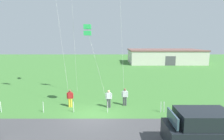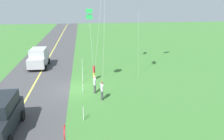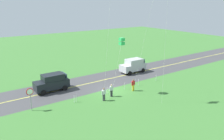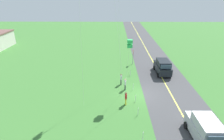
% 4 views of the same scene
% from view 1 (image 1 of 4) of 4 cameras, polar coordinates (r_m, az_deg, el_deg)
% --- Properties ---
extents(ground_plane, '(120.00, 120.00, 0.10)m').
position_cam_1_polar(ground_plane, '(14.48, -6.24, -14.65)').
color(ground_plane, '#3D7533').
extents(car_suv_foreground, '(4.40, 2.12, 2.24)m').
position_cam_1_polar(car_suv_foreground, '(11.12, 27.85, -16.77)').
color(car_suv_foreground, black).
rests_on(car_suv_foreground, ground).
extents(person_adult_near, '(0.58, 0.22, 1.60)m').
position_cam_1_polar(person_adult_near, '(16.21, 4.09, -8.46)').
color(person_adult_near, '#3F3F47').
rests_on(person_adult_near, ground).
extents(person_adult_companion, '(0.58, 0.22, 1.60)m').
position_cam_1_polar(person_adult_companion, '(16.23, -13.39, -8.68)').
color(person_adult_companion, yellow).
rests_on(person_adult_companion, ground).
extents(person_child_watcher, '(0.58, 0.22, 1.60)m').
position_cam_1_polar(person_child_watcher, '(15.70, -1.12, -9.05)').
color(person_child_watcher, '#3F3F47').
rests_on(person_child_watcher, ground).
extents(kite_yellow_high, '(1.98, 0.56, 7.12)m').
position_cam_1_polar(kite_yellow_high, '(14.78, -7.93, 12.59)').
color(kite_yellow_high, silver).
rests_on(kite_yellow_high, ground).
extents(warehouse_distant, '(18.36, 10.20, 3.50)m').
position_cam_1_polar(warehouse_distant, '(47.93, 16.45, 4.31)').
color(warehouse_distant, beige).
rests_on(warehouse_distant, ground).
extents(fence_post_0, '(0.05, 0.05, 0.90)m').
position_cam_1_polar(fence_post_0, '(17.44, -32.23, -10.08)').
color(fence_post_0, silver).
rests_on(fence_post_0, ground).
extents(fence_post_1, '(0.05, 0.05, 0.90)m').
position_cam_1_polar(fence_post_1, '(15.89, -21.31, -11.08)').
color(fence_post_1, silver).
rests_on(fence_post_1, ground).
extents(fence_post_2, '(0.05, 0.05, 0.90)m').
position_cam_1_polar(fence_post_2, '(15.18, -12.33, -11.60)').
color(fence_post_2, silver).
rests_on(fence_post_2, ground).
extents(fence_post_3, '(0.05, 0.05, 0.90)m').
position_cam_1_polar(fence_post_3, '(14.86, -1.48, -11.86)').
color(fence_post_3, silver).
rests_on(fence_post_3, ground).
extents(fence_post_4, '(0.05, 0.05, 0.90)m').
position_cam_1_polar(fence_post_4, '(15.45, 16.34, -11.39)').
color(fence_post_4, silver).
rests_on(fence_post_4, ground).
extents(fence_post_5, '(0.05, 0.05, 0.90)m').
position_cam_1_polar(fence_post_5, '(15.39, 15.42, -11.44)').
color(fence_post_5, silver).
rests_on(fence_post_5, ground).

